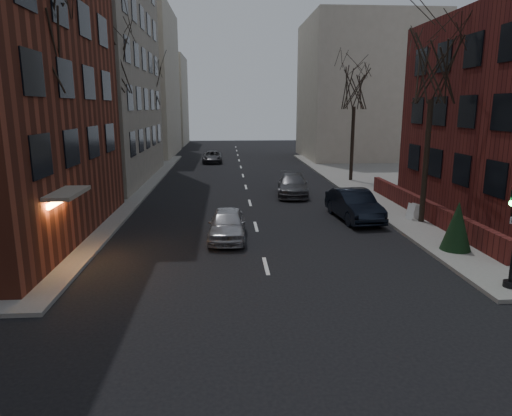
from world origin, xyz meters
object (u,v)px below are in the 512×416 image
(car_lane_gray, at_px, (293,185))
(tree_right_b, at_px, (355,87))
(car_lane_far, at_px, (212,157))
(streetlamp_far, at_px, (159,126))
(sandwich_board, at_px, (414,211))
(car_lane_silver, at_px, (227,224))
(evergreen_shrub, at_px, (457,226))
(tree_right_a, at_px, (434,66))
(tree_left_c, at_px, (147,86))
(tree_left_b, at_px, (110,61))
(tree_left_a, at_px, (33,43))
(parked_sedan, at_px, (354,205))
(streetlamp_near, at_px, (109,140))

(car_lane_gray, bearing_deg, tree_right_b, 51.84)
(car_lane_far, bearing_deg, streetlamp_far, -142.40)
(sandwich_board, bearing_deg, car_lane_silver, 174.56)
(car_lane_silver, height_order, evergreen_shrub, evergreen_shrub)
(tree_right_b, bearing_deg, car_lane_silver, -122.50)
(tree_right_a, bearing_deg, tree_left_c, 128.66)
(tree_left_b, xyz_separation_m, car_lane_silver, (7.31, -10.14, -8.19))
(tree_left_b, xyz_separation_m, sandwich_board, (17.34, -7.55, -8.33))
(tree_right_b, bearing_deg, tree_left_a, -134.36)
(tree_left_a, xyz_separation_m, tree_left_c, (0.00, 26.00, -0.44))
(tree_right_b, relative_size, car_lane_silver, 2.17)
(tree_right_b, distance_m, car_lane_far, 19.65)
(parked_sedan, xyz_separation_m, evergreen_shrub, (2.70, -6.07, 0.37))
(tree_left_c, distance_m, parked_sedan, 26.26)
(tree_right_b, xyz_separation_m, parked_sedan, (-3.33, -12.83, -6.76))
(streetlamp_near, xyz_separation_m, evergreen_shrub, (16.37, -8.90, -3.04))
(streetlamp_far, distance_m, evergreen_shrub, 33.35)
(tree_right_a, height_order, parked_sedan, tree_right_a)
(tree_left_b, relative_size, car_lane_gray, 2.13)
(streetlamp_near, distance_m, car_lane_silver, 9.76)
(tree_left_a, height_order, tree_left_b, tree_left_b)
(car_lane_gray, xyz_separation_m, evergreen_shrub, (5.04, -13.28, 0.46))
(parked_sedan, relative_size, sandwich_board, 5.75)
(tree_left_a, relative_size, streetlamp_near, 1.63)
(tree_left_a, height_order, car_lane_silver, tree_left_a)
(tree_left_a, bearing_deg, car_lane_gray, 46.07)
(tree_right_b, height_order, car_lane_far, tree_right_b)
(tree_left_a, xyz_separation_m, tree_left_b, (0.00, 12.00, 0.44))
(parked_sedan, distance_m, sandwich_board, 3.17)
(tree_left_c, distance_m, sandwich_board, 28.64)
(evergreen_shrub, bearing_deg, car_lane_gray, 110.78)
(car_lane_silver, relative_size, sandwich_board, 4.83)
(tree_left_a, relative_size, tree_right_b, 1.12)
(tree_right_b, xyz_separation_m, streetlamp_near, (-17.00, -10.00, -3.35))
(streetlamp_far, bearing_deg, tree_left_b, -92.15)
(streetlamp_far, xyz_separation_m, car_lane_far, (5.17, 4.07, -3.60))
(tree_left_b, distance_m, streetlamp_far, 16.68)
(tree_left_c, distance_m, car_lane_gray, 19.52)
(tree_left_b, relative_size, car_lane_silver, 2.56)
(streetlamp_far, xyz_separation_m, sandwich_board, (16.74, -23.55, -3.65))
(tree_left_b, distance_m, streetlamp_near, 6.18)
(streetlamp_far, relative_size, car_lane_far, 1.37)
(car_lane_gray, bearing_deg, tree_left_b, -171.03)
(tree_left_c, relative_size, car_lane_silver, 2.30)
(streetlamp_near, height_order, streetlamp_far, same)
(car_lane_gray, xyz_separation_m, sandwich_board, (5.42, -7.93, -0.15))
(tree_left_b, bearing_deg, tree_left_a, -90.00)
(tree_right_b, xyz_separation_m, evergreen_shrub, (-0.63, -18.90, -6.39))
(tree_left_a, xyz_separation_m, car_lane_silver, (7.31, 1.86, -7.75))
(tree_right_a, distance_m, evergreen_shrub, 8.43)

